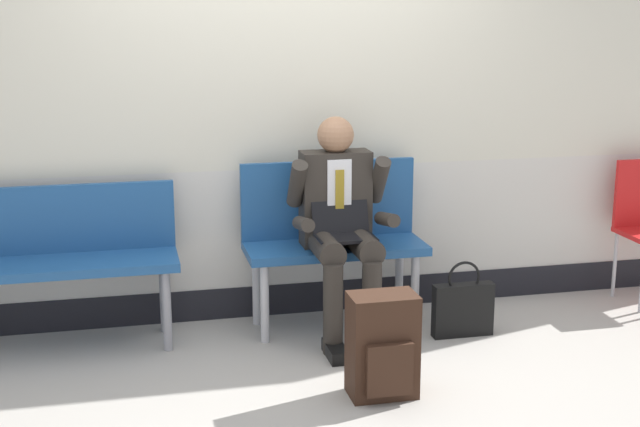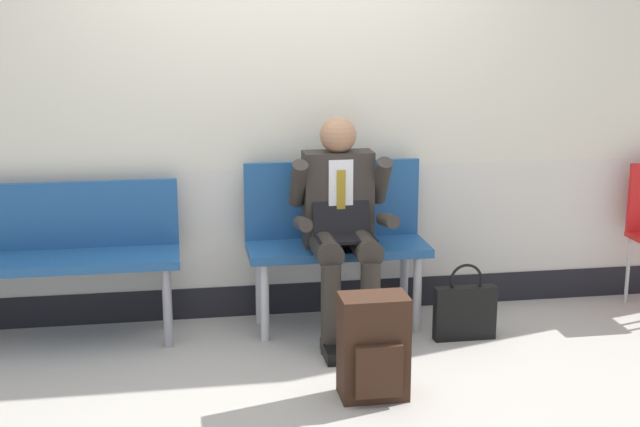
# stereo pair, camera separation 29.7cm
# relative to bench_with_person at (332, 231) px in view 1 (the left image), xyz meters

# --- Properties ---
(ground_plane) EXTENTS (18.00, 18.00, 0.00)m
(ground_plane) POSITION_rel_bench_with_person_xyz_m (-0.27, -0.50, -0.57)
(ground_plane) COLOR #9E9991
(station_wall) EXTENTS (6.88, 0.14, 2.72)m
(station_wall) POSITION_rel_bench_with_person_xyz_m (-0.27, 0.27, 0.77)
(station_wall) COLOR beige
(station_wall) RESTS_ON ground
(bench_with_person) EXTENTS (1.05, 0.42, 0.98)m
(bench_with_person) POSITION_rel_bench_with_person_xyz_m (0.00, 0.00, 0.00)
(bench_with_person) COLOR navy
(bench_with_person) RESTS_ON ground
(bench_empty) EXTENTS (1.23, 0.42, 0.90)m
(bench_empty) POSITION_rel_bench_with_person_xyz_m (-1.53, -0.01, -0.02)
(bench_empty) COLOR navy
(bench_empty) RESTS_ON ground
(person_seated) EXTENTS (0.57, 0.70, 1.26)m
(person_seated) POSITION_rel_bench_with_person_xyz_m (-0.00, -0.20, 0.11)
(person_seated) COLOR #2D2823
(person_seated) RESTS_ON ground
(backpack) EXTENTS (0.33, 0.25, 0.52)m
(backpack) POSITION_rel_bench_with_person_xyz_m (-0.00, -1.05, -0.32)
(backpack) COLOR #331E14
(backpack) RESTS_ON ground
(handbag) EXTENTS (0.36, 0.08, 0.45)m
(handbag) POSITION_rel_bench_with_person_xyz_m (0.69, -0.39, -0.40)
(handbag) COLOR black
(handbag) RESTS_ON ground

